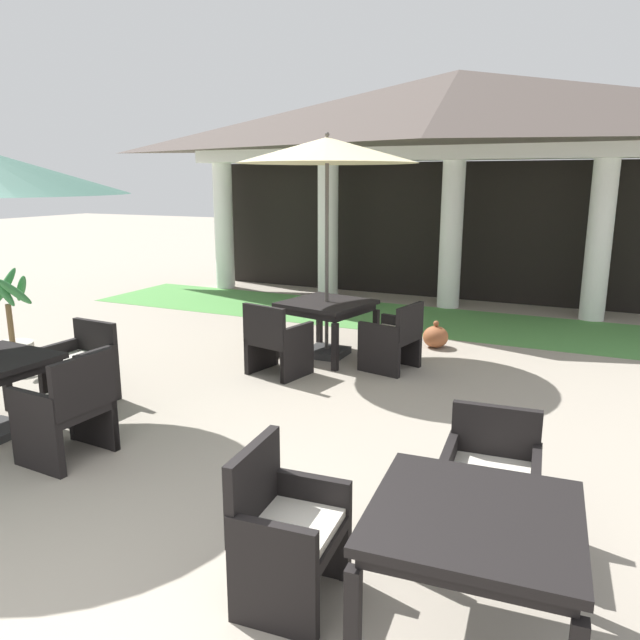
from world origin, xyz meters
TOP-DOWN VIEW (x-y plane):
  - background_pavilion at (0.00, 9.46)m, footprint 10.96×3.12m
  - lawn_strip at (0.00, 8.15)m, footprint 12.76×2.17m
  - patio_chair_near_foreground_north at (-2.38, 2.91)m, footprint 0.65×0.58m
  - patio_chair_near_foreground_east at (-1.43, 1.84)m, footprint 0.61×0.66m
  - patio_table_mid_left at (-0.73, 5.55)m, footprint 1.21×1.21m
  - patio_umbrella_mid_left at (-0.73, 5.55)m, footprint 2.30×2.30m
  - patio_chair_mid_left_south at (-0.94, 4.56)m, footprint 0.74×0.68m
  - patio_chair_mid_left_east at (0.26, 5.35)m, footprint 0.69×0.71m
  - patio_table_mid_right at (2.05, 1.14)m, footprint 1.08×1.08m
  - patio_chair_mid_right_north at (1.97, 2.13)m, footprint 0.64×0.63m
  - patio_chair_mid_right_west at (1.05, 1.06)m, footprint 0.55×0.63m
  - potted_palm_left_edge at (-4.18, 3.50)m, footprint 0.59×0.60m
  - terracotta_urn at (0.49, 6.56)m, footprint 0.35×0.35m

SIDE VIEW (x-z plane):
  - lawn_strip at x=0.00m, z-range 0.00..0.01m
  - terracotta_urn at x=0.49m, z-range -0.04..0.35m
  - potted_palm_left_edge at x=-4.18m, z-range -0.26..1.02m
  - patio_chair_mid_right_north at x=1.97m, z-range -0.03..0.81m
  - patio_chair_near_foreground_north at x=-2.38m, z-range -0.02..0.81m
  - patio_chair_mid_left_east at x=0.26m, z-range -0.02..0.82m
  - patio_chair_mid_right_west at x=1.05m, z-range -0.04..0.85m
  - patio_chair_mid_left_south at x=-0.94m, z-range -0.03..0.86m
  - patio_chair_near_foreground_east at x=-1.43m, z-range -0.04..0.89m
  - patio_table_mid_left at x=-0.73m, z-range 0.27..1.01m
  - patio_table_mid_right at x=2.05m, z-range 0.28..1.02m
  - patio_umbrella_mid_left at x=-0.73m, z-range 1.18..4.06m
  - background_pavilion at x=0.00m, z-range 1.13..5.26m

